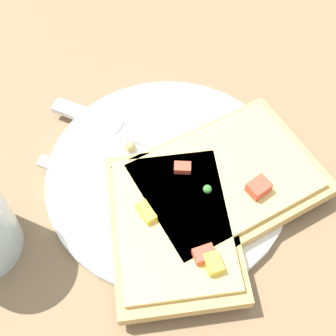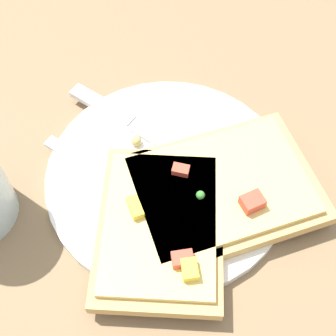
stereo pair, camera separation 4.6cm
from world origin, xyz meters
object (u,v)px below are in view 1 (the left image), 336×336
object	(u,v)px
pizza_slice_main	(224,180)
knife	(128,131)
fork	(144,198)
pizza_slice_corner	(173,226)
plate	(168,176)

from	to	relation	value
pizza_slice_main	knife	bearing A→B (deg)	116.89
fork	pizza_slice_corner	xyz separation A→B (m)	(-0.04, -0.00, 0.01)
knife	pizza_slice_main	world-z (taller)	pizza_slice_main
pizza_slice_main	pizza_slice_corner	size ratio (longest dim) A/B	1.00
pizza_slice_main	pizza_slice_corner	xyz separation A→B (m)	(-0.01, 0.07, 0.00)
pizza_slice_corner	knife	bearing A→B (deg)	14.68
knife	pizza_slice_main	size ratio (longest dim) A/B	1.00
fork	pizza_slice_main	bearing A→B (deg)	33.90
plate	pizza_slice_main	world-z (taller)	pizza_slice_main
plate	knife	bearing A→B (deg)	3.14
pizza_slice_corner	plate	bearing A→B (deg)	-3.30
knife	pizza_slice_corner	world-z (taller)	pizza_slice_corner
plate	knife	size ratio (longest dim) A/B	1.27
plate	pizza_slice_main	size ratio (longest dim) A/B	1.26
fork	plate	bearing A→B (deg)	74.37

